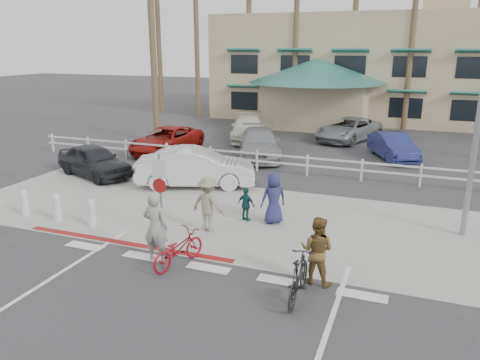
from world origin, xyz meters
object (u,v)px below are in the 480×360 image
at_px(sign_post, 161,191).
at_px(bike_red, 178,249).
at_px(car_red_compact, 94,161).
at_px(car_white_sedan, 196,167).
at_px(bike_black, 299,278).

distance_m(sign_post, bike_red, 2.46).
bearing_deg(bike_red, car_red_compact, -24.30).
distance_m(bike_red, car_white_sedan, 7.39).
bearing_deg(sign_post, bike_black, -24.93).
distance_m(bike_red, bike_black, 3.48).
distance_m(bike_black, car_white_sedan, 9.69).
xyz_separation_m(bike_red, car_red_compact, (-7.79, 6.65, 0.23)).
xyz_separation_m(sign_post, car_white_sedan, (-1.33, 5.13, -0.64)).
height_order(bike_black, car_red_compact, car_red_compact).
bearing_deg(bike_black, car_red_compact, -33.55).
relative_size(sign_post, car_white_sedan, 0.59).
height_order(car_white_sedan, car_red_compact, car_white_sedan).
distance_m(bike_red, car_red_compact, 10.24).
height_order(bike_red, car_white_sedan, car_white_sedan).
xyz_separation_m(car_white_sedan, car_red_compact, (-4.99, -0.19, -0.10)).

